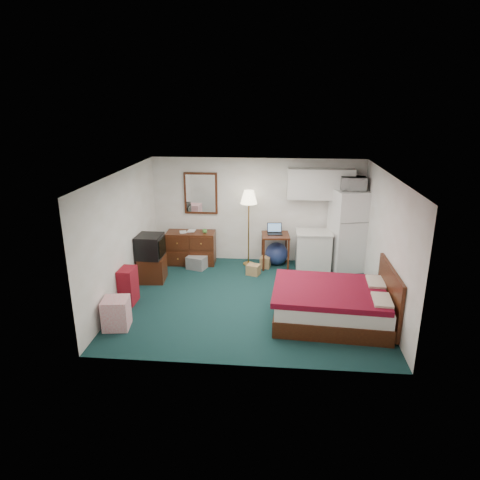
# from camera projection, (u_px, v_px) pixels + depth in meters

# --- Properties ---
(floor) EXTENTS (5.00, 4.50, 0.01)m
(floor) POSITION_uv_depth(u_px,v_px,m) (250.00, 299.00, 8.51)
(floor) COLOR #132B2E
(floor) RESTS_ON ground
(ceiling) EXTENTS (5.00, 4.50, 0.01)m
(ceiling) POSITION_uv_depth(u_px,v_px,m) (252.00, 174.00, 7.73)
(ceiling) COLOR beige
(ceiling) RESTS_ON walls
(walls) EXTENTS (5.01, 4.51, 2.50)m
(walls) POSITION_uv_depth(u_px,v_px,m) (251.00, 239.00, 8.12)
(walls) COLOR beige
(walls) RESTS_ON floor
(mirror) EXTENTS (0.80, 0.06, 1.00)m
(mirror) POSITION_uv_depth(u_px,v_px,m) (201.00, 193.00, 10.21)
(mirror) COLOR white
(mirror) RESTS_ON walls
(upper_cabinets) EXTENTS (1.50, 0.35, 0.70)m
(upper_cabinets) POSITION_uv_depth(u_px,v_px,m) (321.00, 184.00, 9.74)
(upper_cabinets) COLOR silver
(upper_cabinets) RESTS_ON walls
(headboard) EXTENTS (0.06, 1.56, 1.00)m
(headboard) POSITION_uv_depth(u_px,v_px,m) (389.00, 295.00, 7.41)
(headboard) COLOR black
(headboard) RESTS_ON walls
(dresser) EXTENTS (1.17, 0.56, 0.78)m
(dresser) POSITION_uv_depth(u_px,v_px,m) (191.00, 248.00, 10.28)
(dresser) COLOR black
(dresser) RESTS_ON floor
(floor_lamp) EXTENTS (0.49, 0.49, 1.81)m
(floor_lamp) POSITION_uv_depth(u_px,v_px,m) (249.00, 228.00, 10.04)
(floor_lamp) COLOR #C68A3B
(floor_lamp) RESTS_ON floor
(desk) EXTENTS (0.68, 0.68, 0.80)m
(desk) POSITION_uv_depth(u_px,v_px,m) (275.00, 250.00, 10.07)
(desk) COLOR black
(desk) RESTS_ON floor
(exercise_ball) EXTENTS (0.65, 0.65, 0.54)m
(exercise_ball) POSITION_uv_depth(u_px,v_px,m) (276.00, 254.00, 10.23)
(exercise_ball) COLOR navy
(exercise_ball) RESTS_ON floor
(kitchen_counter) EXTENTS (0.79, 0.61, 0.86)m
(kitchen_counter) POSITION_uv_depth(u_px,v_px,m) (313.00, 251.00, 9.95)
(kitchen_counter) COLOR silver
(kitchen_counter) RESTS_ON floor
(fridge) EXTENTS (0.93, 0.93, 1.86)m
(fridge) POSITION_uv_depth(u_px,v_px,m) (349.00, 230.00, 9.82)
(fridge) COLOR white
(fridge) RESTS_ON floor
(bed) EXTENTS (2.06, 1.66, 0.63)m
(bed) POSITION_uv_depth(u_px,v_px,m) (331.00, 305.00, 7.57)
(bed) COLOR maroon
(bed) RESTS_ON floor
(tv_stand) EXTENTS (0.58, 0.63, 0.54)m
(tv_stand) POSITION_uv_depth(u_px,v_px,m) (153.00, 269.00, 9.33)
(tv_stand) COLOR black
(tv_stand) RESTS_ON floor
(suitcase) EXTENTS (0.28, 0.44, 0.71)m
(suitcase) POSITION_uv_depth(u_px,v_px,m) (128.00, 286.00, 8.25)
(suitcase) COLOR maroon
(suitcase) RESTS_ON floor
(retail_box) EXTENTS (0.49, 0.49, 0.54)m
(retail_box) POSITION_uv_depth(u_px,v_px,m) (116.00, 313.00, 7.37)
(retail_box) COLOR white
(retail_box) RESTS_ON floor
(file_bin) EXTENTS (0.50, 0.43, 0.30)m
(file_bin) POSITION_uv_depth(u_px,v_px,m) (197.00, 262.00, 10.01)
(file_bin) COLOR gray
(file_bin) RESTS_ON floor
(cardboard_box_a) EXTENTS (0.34, 0.31, 0.24)m
(cardboard_box_a) POSITION_uv_depth(u_px,v_px,m) (253.00, 270.00, 9.67)
(cardboard_box_a) COLOR #A17C55
(cardboard_box_a) RESTS_ON floor
(cardboard_box_b) EXTENTS (0.26, 0.29, 0.26)m
(cardboard_box_b) POSITION_uv_depth(u_px,v_px,m) (265.00, 262.00, 10.08)
(cardboard_box_b) COLOR #A17C55
(cardboard_box_b) RESTS_ON floor
(laptop) EXTENTS (0.37, 0.31, 0.23)m
(laptop) POSITION_uv_depth(u_px,v_px,m) (275.00, 229.00, 9.92)
(laptop) COLOR black
(laptop) RESTS_ON desk
(crt_tv) EXTENTS (0.55, 0.59, 0.50)m
(crt_tv) POSITION_uv_depth(u_px,v_px,m) (150.00, 246.00, 9.15)
(crt_tv) COLOR black
(crt_tv) RESTS_ON tv_stand
(microwave) EXTENTS (0.55, 0.31, 0.37)m
(microwave) POSITION_uv_depth(u_px,v_px,m) (353.00, 182.00, 9.43)
(microwave) COLOR white
(microwave) RESTS_ON fridge
(book_a) EXTENTS (0.16, 0.06, 0.22)m
(book_a) POSITION_uv_depth(u_px,v_px,m) (179.00, 228.00, 10.08)
(book_a) COLOR #A17C55
(book_a) RESTS_ON dresser
(book_b) EXTENTS (0.18, 0.03, 0.24)m
(book_b) POSITION_uv_depth(u_px,v_px,m) (188.00, 226.00, 10.19)
(book_b) COLOR #A17C55
(book_b) RESTS_ON dresser
(mug) EXTENTS (0.12, 0.09, 0.11)m
(mug) POSITION_uv_depth(u_px,v_px,m) (205.00, 231.00, 10.07)
(mug) COLOR #4D903D
(mug) RESTS_ON dresser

